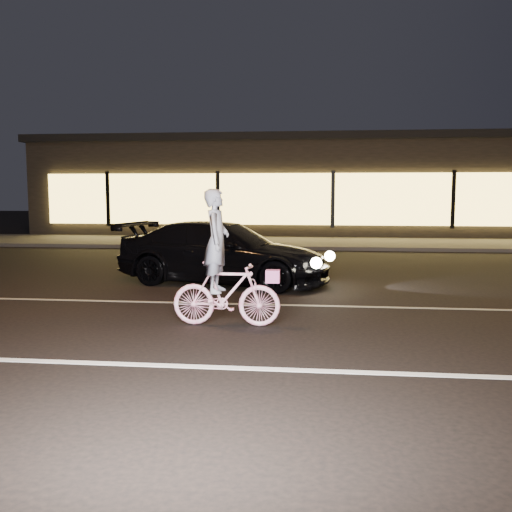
# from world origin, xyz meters

# --- Properties ---
(ground) EXTENTS (90.00, 90.00, 0.00)m
(ground) POSITION_xyz_m (0.00, 0.00, 0.00)
(ground) COLOR black
(ground) RESTS_ON ground
(lane_stripe_near) EXTENTS (60.00, 0.12, 0.01)m
(lane_stripe_near) POSITION_xyz_m (0.00, -1.50, 0.00)
(lane_stripe_near) COLOR silver
(lane_stripe_near) RESTS_ON ground
(lane_stripe_far) EXTENTS (60.00, 0.10, 0.01)m
(lane_stripe_far) POSITION_xyz_m (0.00, 2.00, 0.00)
(lane_stripe_far) COLOR gray
(lane_stripe_far) RESTS_ON ground
(sidewalk) EXTENTS (30.00, 4.00, 0.12)m
(sidewalk) POSITION_xyz_m (0.00, 13.00, 0.06)
(sidewalk) COLOR #383533
(sidewalk) RESTS_ON ground
(storefront) EXTENTS (25.40, 8.42, 4.20)m
(storefront) POSITION_xyz_m (0.00, 18.97, 2.15)
(storefront) COLOR black
(storefront) RESTS_ON ground
(cyclist) EXTENTS (1.55, 0.53, 1.95)m
(cyclist) POSITION_xyz_m (-1.81, 0.44, 0.69)
(cyclist) COLOR #FF518F
(cyclist) RESTS_ON ground
(sedan) EXTENTS (4.73, 2.76, 1.29)m
(sedan) POSITION_xyz_m (-2.45, 4.13, 0.64)
(sedan) COLOR black
(sedan) RESTS_ON ground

